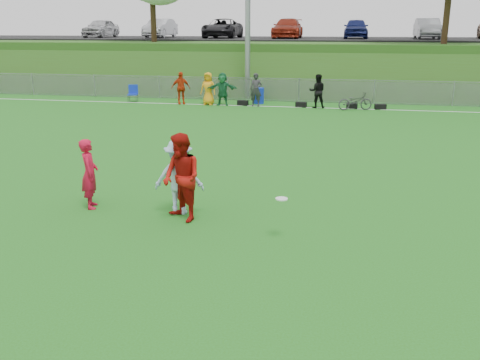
% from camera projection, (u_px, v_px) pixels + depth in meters
% --- Properties ---
extents(ground, '(120.00, 120.00, 0.00)m').
position_uv_depth(ground, '(207.00, 240.00, 10.48)').
color(ground, '#236214').
rests_on(ground, ground).
extents(sideline_far, '(60.00, 0.10, 0.01)m').
position_uv_depth(sideline_far, '(295.00, 107.00, 27.44)').
color(sideline_far, white).
rests_on(sideline_far, ground).
extents(fence, '(58.00, 0.06, 1.30)m').
position_uv_depth(fence, '(299.00, 90.00, 29.15)').
color(fence, gray).
rests_on(fence, ground).
extents(berm, '(120.00, 18.00, 3.00)m').
position_uv_depth(berm, '(312.00, 61.00, 39.27)').
color(berm, '#2F5618').
rests_on(berm, ground).
extents(parking_lot, '(120.00, 12.00, 0.10)m').
position_uv_depth(parking_lot, '(315.00, 39.00, 40.73)').
color(parking_lot, black).
rests_on(parking_lot, berm).
extents(car_row, '(32.04, 5.18, 1.44)m').
position_uv_depth(car_row, '(299.00, 28.00, 39.79)').
color(car_row, '#B9B9BB').
rests_on(car_row, parking_lot).
extents(spectator_row, '(8.19, 0.82, 1.69)m').
position_uv_depth(spectator_row, '(236.00, 89.00, 27.78)').
color(spectator_row, red).
rests_on(spectator_row, ground).
extents(gear_bags, '(7.61, 0.40, 0.26)m').
position_uv_depth(gear_bags, '(318.00, 105.00, 27.29)').
color(gear_bags, black).
rests_on(gear_bags, ground).
extents(player_red_left, '(0.58, 0.69, 1.61)m').
position_uv_depth(player_red_left, '(90.00, 174.00, 12.17)').
color(player_red_left, red).
rests_on(player_red_left, ground).
extents(player_red_center, '(1.17, 1.15, 1.90)m').
position_uv_depth(player_red_center, '(182.00, 178.00, 11.33)').
color(player_red_center, '#A6100B').
rests_on(player_red_center, ground).
extents(player_blue, '(1.17, 0.77, 1.69)m').
position_uv_depth(player_blue, '(179.00, 177.00, 11.77)').
color(player_blue, '#A1C0DF').
rests_on(player_blue, ground).
extents(frisbee, '(0.24, 0.24, 0.02)m').
position_uv_depth(frisbee, '(282.00, 199.00, 10.35)').
color(frisbee, white).
rests_on(frisbee, ground).
extents(recycling_bin, '(0.68, 0.68, 0.84)m').
position_uv_depth(recycling_bin, '(259.00, 96.00, 28.62)').
color(recycling_bin, '#112BB9').
rests_on(recycling_bin, ground).
extents(camp_chair, '(0.60, 0.61, 0.92)m').
position_uv_depth(camp_chair, '(133.00, 97.00, 29.28)').
color(camp_chair, '#102BB2').
rests_on(camp_chair, ground).
extents(bicycle, '(1.78, 1.04, 0.88)m').
position_uv_depth(bicycle, '(355.00, 101.00, 26.40)').
color(bicycle, '#303032').
rests_on(bicycle, ground).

